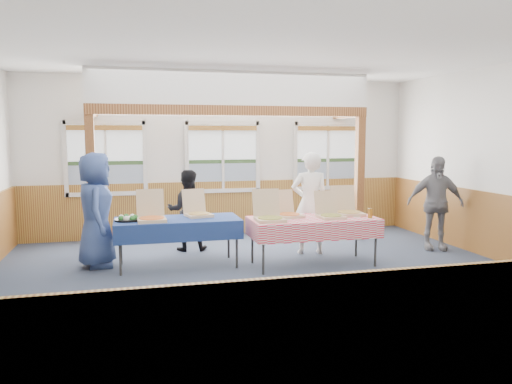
# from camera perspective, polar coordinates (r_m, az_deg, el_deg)

# --- Properties ---
(floor) EXTENTS (8.00, 8.00, 0.00)m
(floor) POSITION_cam_1_polar(r_m,az_deg,el_deg) (7.18, 1.34, -10.10)
(floor) COLOR #2A3145
(floor) RESTS_ON ground
(ceiling) EXTENTS (8.00, 8.00, 0.00)m
(ceiling) POSITION_cam_1_polar(r_m,az_deg,el_deg) (6.97, 1.41, 15.98)
(ceiling) COLOR white
(ceiling) RESTS_ON wall_back
(wall_back) EXTENTS (8.00, 0.00, 8.00)m
(wall_back) POSITION_cam_1_polar(r_m,az_deg,el_deg) (10.30, -3.86, 4.01)
(wall_back) COLOR silver
(wall_back) RESTS_ON floor
(wall_front) EXTENTS (8.00, 0.00, 8.00)m
(wall_front) POSITION_cam_1_polar(r_m,az_deg,el_deg) (3.66, 16.21, -0.95)
(wall_front) COLOR silver
(wall_front) RESTS_ON floor
(wall_right) EXTENTS (0.00, 8.00, 8.00)m
(wall_right) POSITION_cam_1_polar(r_m,az_deg,el_deg) (8.85, 27.23, 2.87)
(wall_right) COLOR silver
(wall_right) RESTS_ON floor
(wainscot_back) EXTENTS (7.98, 0.05, 1.10)m
(wainscot_back) POSITION_cam_1_polar(r_m,az_deg,el_deg) (10.38, -3.79, -1.79)
(wainscot_back) COLOR brown
(wainscot_back) RESTS_ON floor
(wainscot_front) EXTENTS (7.98, 0.05, 1.10)m
(wainscot_front) POSITION_cam_1_polar(r_m,az_deg,el_deg) (3.95, 15.51, -16.17)
(wainscot_front) COLOR brown
(wainscot_front) RESTS_ON floor
(wainscot_right) EXTENTS (0.05, 6.98, 1.10)m
(wainscot_right) POSITION_cam_1_polar(r_m,az_deg,el_deg) (8.95, 26.75, -3.85)
(wainscot_right) COLOR brown
(wainscot_right) RESTS_ON floor
(window_left) EXTENTS (1.56, 0.10, 1.46)m
(window_left) POSITION_cam_1_polar(r_m,az_deg,el_deg) (10.10, -16.79, 4.14)
(window_left) COLOR silver
(window_left) RESTS_ON wall_back
(window_mid) EXTENTS (1.56, 0.10, 1.46)m
(window_mid) POSITION_cam_1_polar(r_m,az_deg,el_deg) (10.26, -3.82, 4.44)
(window_mid) COLOR silver
(window_mid) RESTS_ON wall_back
(window_right) EXTENTS (1.56, 0.10, 1.46)m
(window_right) POSITION_cam_1_polar(r_m,az_deg,el_deg) (10.91, 8.19, 4.52)
(window_right) COLOR silver
(window_right) RESTS_ON wall_back
(post_left) EXTENTS (0.15, 0.15, 2.40)m
(post_left) POSITION_cam_1_polar(r_m,az_deg,el_deg) (8.99, -18.29, 0.76)
(post_left) COLOR #552C12
(post_left) RESTS_ON floor
(post_right) EXTENTS (0.15, 0.15, 2.40)m
(post_right) POSITION_cam_1_polar(r_m,az_deg,el_deg) (9.97, 11.73, 1.50)
(post_right) COLOR #552C12
(post_right) RESTS_ON floor
(cross_beam) EXTENTS (5.15, 0.18, 0.18)m
(cross_beam) POSITION_cam_1_polar(r_m,az_deg,el_deg) (9.13, -2.53, 9.28)
(cross_beam) COLOR #552C12
(cross_beam) RESTS_ON post_left
(table_left) EXTENTS (2.01, 1.08, 0.76)m
(table_left) POSITION_cam_1_polar(r_m,az_deg,el_deg) (7.88, -8.95, -3.42)
(table_left) COLOR #303030
(table_left) RESTS_ON floor
(table_right) EXTENTS (2.04, 0.99, 0.76)m
(table_right) POSITION_cam_1_polar(r_m,az_deg,el_deg) (7.92, 6.57, -3.32)
(table_right) COLOR #303030
(table_right) RESTS_ON floor
(pizza_box_a) EXTENTS (0.44, 0.53, 0.46)m
(pizza_box_a) POSITION_cam_1_polar(r_m,az_deg,el_deg) (7.73, -11.86, -2.75)
(pizza_box_a) COLOR #D4B28D
(pizza_box_a) RESTS_ON table_left
(pizza_box_b) EXTENTS (0.48, 0.54, 0.42)m
(pizza_box_b) POSITION_cam_1_polar(r_m,az_deg,el_deg) (8.06, -6.66, -2.30)
(pizza_box_b) COLOR #D4B28D
(pizza_box_b) RESTS_ON table_left
(pizza_box_c) EXTENTS (0.44, 0.53, 0.46)m
(pizza_box_c) POSITION_cam_1_polar(r_m,az_deg,el_deg) (7.58, 1.53, -2.80)
(pizza_box_c) COLOR #D4B28D
(pizza_box_c) RESTS_ON table_right
(pizza_box_d) EXTENTS (0.45, 0.52, 0.41)m
(pizza_box_d) POSITION_cam_1_polar(r_m,az_deg,el_deg) (7.96, 3.69, -2.38)
(pizza_box_d) COLOR #D4B28D
(pizza_box_d) RESTS_ON table_right
(pizza_box_e) EXTENTS (0.38, 0.47, 0.41)m
(pizza_box_e) POSITION_cam_1_polar(r_m,az_deg,el_deg) (7.92, 8.47, -2.49)
(pizza_box_e) COLOR #D4B28D
(pizza_box_e) RESTS_ON table_right
(pizza_box_f) EXTENTS (0.42, 0.52, 0.46)m
(pizza_box_f) POSITION_cam_1_polar(r_m,az_deg,el_deg) (8.28, 10.44, -2.10)
(pizza_box_f) COLOR #D4B28D
(pizza_box_f) RESTS_ON table_right
(veggie_tray) EXTENTS (0.40, 0.40, 0.09)m
(veggie_tray) POSITION_cam_1_polar(r_m,az_deg,el_deg) (7.84, -14.44, -2.97)
(veggie_tray) COLOR black
(veggie_tray) RESTS_ON table_left
(drink_glass) EXTENTS (0.07, 0.07, 0.15)m
(drink_glass) POSITION_cam_1_polar(r_m,az_deg,el_deg) (8.02, 12.91, -2.39)
(drink_glass) COLOR #925E18
(drink_glass) RESTS_ON table_right
(woman_white) EXTENTS (0.71, 0.52, 1.77)m
(woman_white) POSITION_cam_1_polar(r_m,az_deg,el_deg) (8.65, 6.18, -1.26)
(woman_white) COLOR white
(woman_white) RESTS_ON floor
(woman_black) EXTENTS (0.76, 0.63, 1.44)m
(woman_black) POSITION_cam_1_polar(r_m,az_deg,el_deg) (8.96, -7.88, -2.08)
(woman_black) COLOR black
(woman_black) RESTS_ON floor
(man_blue) EXTENTS (0.61, 0.90, 1.79)m
(man_blue) POSITION_cam_1_polar(r_m,az_deg,el_deg) (8.14, -17.83, -1.97)
(man_blue) COLOR #33477F
(man_blue) RESTS_ON floor
(person_grey) EXTENTS (1.06, 0.69, 1.68)m
(person_grey) POSITION_cam_1_polar(r_m,az_deg,el_deg) (9.48, 19.81, -1.20)
(person_grey) COLOR slate
(person_grey) RESTS_ON floor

